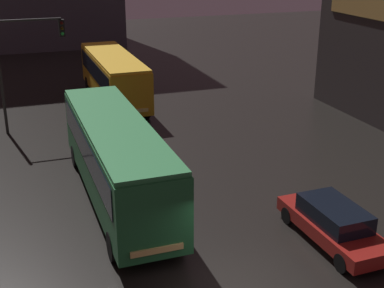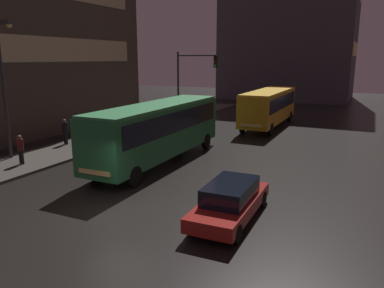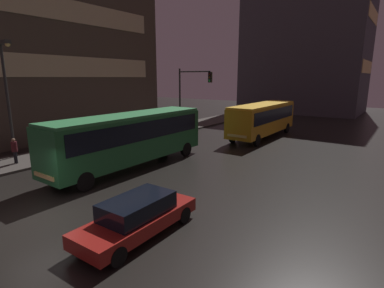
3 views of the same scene
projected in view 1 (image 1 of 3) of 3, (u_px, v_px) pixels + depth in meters
bus_near at (116, 153)px, 21.12m from camera, size 2.56×11.31×3.37m
bus_far at (114, 74)px, 34.33m from camera, size 2.55×10.34×3.17m
car_taxi at (333, 223)px, 18.61m from camera, size 1.89×4.82×1.43m
traffic_light_main at (22, 54)px, 28.32m from camera, size 3.62×0.35×6.38m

